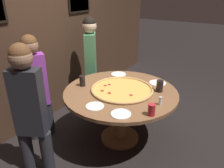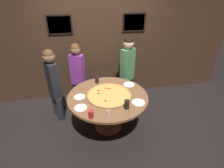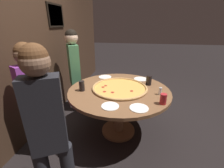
{
  "view_description": "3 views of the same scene",
  "coord_description": "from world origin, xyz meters",
  "px_view_note": "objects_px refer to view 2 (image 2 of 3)",
  "views": [
    {
      "loc": [
        -2.17,
        -1.24,
        1.94
      ],
      "look_at": [
        -0.07,
        0.09,
        0.84
      ],
      "focal_mm": 35.0,
      "sensor_mm": 36.0,
      "label": 1
    },
    {
      "loc": [
        -0.38,
        -2.59,
        2.45
      ],
      "look_at": [
        0.09,
        0.07,
        0.93
      ],
      "focal_mm": 28.0,
      "sensor_mm": 36.0,
      "label": 2
    },
    {
      "loc": [
        -1.95,
        -0.24,
        1.6
      ],
      "look_at": [
        -0.09,
        0.09,
        0.85
      ],
      "focal_mm": 24.0,
      "sensor_mm": 36.0,
      "label": 3
    }
  ],
  "objects_px": {
    "white_plate_left_side": "(79,97)",
    "condiment_shaker": "(108,113)",
    "white_plate_near_front": "(139,102)",
    "white_plate_right_side": "(129,85)",
    "giant_pizza": "(109,95)",
    "white_plate_beside_cup": "(81,108)",
    "drink_cup_beside_pizza": "(127,104)",
    "drink_cup_by_shaker": "(97,80)",
    "drink_cup_far_right": "(91,114)",
    "diner_centre_back": "(78,71)",
    "diner_far_right": "(53,82)",
    "diner_far_left": "(127,66)",
    "dining_table": "(108,102)"
  },
  "relations": [
    {
      "from": "white_plate_left_side",
      "to": "condiment_shaker",
      "type": "xyz_separation_m",
      "value": [
        0.42,
        -0.59,
        0.05
      ]
    },
    {
      "from": "white_plate_near_front",
      "to": "white_plate_right_side",
      "type": "bearing_deg",
      "value": 90.19
    },
    {
      "from": "giant_pizza",
      "to": "condiment_shaker",
      "type": "xyz_separation_m",
      "value": [
        -0.1,
        -0.55,
        0.04
      ]
    },
    {
      "from": "white_plate_beside_cup",
      "to": "white_plate_near_front",
      "type": "bearing_deg",
      "value": -1.27
    },
    {
      "from": "drink_cup_beside_pizza",
      "to": "condiment_shaker",
      "type": "xyz_separation_m",
      "value": [
        -0.32,
        -0.13,
        -0.02
      ]
    },
    {
      "from": "drink_cup_by_shaker",
      "to": "condiment_shaker",
      "type": "distance_m",
      "value": 1.06
    },
    {
      "from": "drink_cup_far_right",
      "to": "condiment_shaker",
      "type": "bearing_deg",
      "value": 0.56
    },
    {
      "from": "drink_cup_by_shaker",
      "to": "white_plate_left_side",
      "type": "distance_m",
      "value": 0.59
    },
    {
      "from": "drink_cup_by_shaker",
      "to": "white_plate_right_side",
      "type": "height_order",
      "value": "drink_cup_by_shaker"
    },
    {
      "from": "drink_cup_beside_pizza",
      "to": "diner_centre_back",
      "type": "relative_size",
      "value": 0.1
    },
    {
      "from": "diner_far_right",
      "to": "white_plate_left_side",
      "type": "bearing_deg",
      "value": -161.67
    },
    {
      "from": "white_plate_left_side",
      "to": "diner_centre_back",
      "type": "xyz_separation_m",
      "value": [
        -0.02,
        0.94,
        0.07
      ]
    },
    {
      "from": "white_plate_right_side",
      "to": "diner_far_left",
      "type": "xyz_separation_m",
      "value": [
        0.13,
        0.62,
        0.12
      ]
    },
    {
      "from": "diner_centre_back",
      "to": "diner_far_left",
      "type": "distance_m",
      "value": 1.12
    },
    {
      "from": "drink_cup_by_shaker",
      "to": "white_plate_near_front",
      "type": "bearing_deg",
      "value": -52.72
    },
    {
      "from": "white_plate_left_side",
      "to": "drink_cup_by_shaker",
      "type": "bearing_deg",
      "value": 52.38
    },
    {
      "from": "white_plate_right_side",
      "to": "white_plate_left_side",
      "type": "height_order",
      "value": "same"
    },
    {
      "from": "white_plate_beside_cup",
      "to": "diner_far_left",
      "type": "xyz_separation_m",
      "value": [
        1.08,
        1.21,
        0.12
      ]
    },
    {
      "from": "drink_cup_far_right",
      "to": "white_plate_left_side",
      "type": "height_order",
      "value": "drink_cup_far_right"
    },
    {
      "from": "white_plate_beside_cup",
      "to": "white_plate_near_front",
      "type": "relative_size",
      "value": 0.93
    },
    {
      "from": "drink_cup_beside_pizza",
      "to": "diner_far_left",
      "type": "height_order",
      "value": "diner_far_left"
    },
    {
      "from": "diner_far_right",
      "to": "diner_centre_back",
      "type": "distance_m",
      "value": 0.66
    },
    {
      "from": "drink_cup_by_shaker",
      "to": "diner_centre_back",
      "type": "distance_m",
      "value": 0.61
    },
    {
      "from": "giant_pizza",
      "to": "white_plate_left_side",
      "type": "height_order",
      "value": "giant_pizza"
    },
    {
      "from": "giant_pizza",
      "to": "diner_far_right",
      "type": "distance_m",
      "value": 1.13
    },
    {
      "from": "giant_pizza",
      "to": "drink_cup_by_shaker",
      "type": "distance_m",
      "value": 0.54
    },
    {
      "from": "white_plate_left_side",
      "to": "condiment_shaker",
      "type": "height_order",
      "value": "condiment_shaker"
    },
    {
      "from": "condiment_shaker",
      "to": "diner_far_left",
      "type": "height_order",
      "value": "diner_far_left"
    },
    {
      "from": "white_plate_near_front",
      "to": "drink_cup_far_right",
      "type": "bearing_deg",
      "value": -162.88
    },
    {
      "from": "drink_cup_beside_pizza",
      "to": "diner_centre_back",
      "type": "distance_m",
      "value": 1.59
    },
    {
      "from": "drink_cup_beside_pizza",
      "to": "white_plate_left_side",
      "type": "bearing_deg",
      "value": 148.27
    },
    {
      "from": "drink_cup_far_right",
      "to": "diner_far_left",
      "type": "distance_m",
      "value": 1.76
    },
    {
      "from": "drink_cup_by_shaker",
      "to": "drink_cup_beside_pizza",
      "type": "relative_size",
      "value": 0.96
    },
    {
      "from": "diner_far_left",
      "to": "drink_cup_by_shaker",
      "type": "bearing_deg",
      "value": -2.84
    },
    {
      "from": "dining_table",
      "to": "white_plate_near_front",
      "type": "distance_m",
      "value": 0.59
    },
    {
      "from": "giant_pizza",
      "to": "drink_cup_far_right",
      "type": "xyz_separation_m",
      "value": [
        -0.36,
        -0.55,
        0.05
      ]
    },
    {
      "from": "white_plate_beside_cup",
      "to": "white_plate_near_front",
      "type": "distance_m",
      "value": 0.96
    },
    {
      "from": "dining_table",
      "to": "white_plate_right_side",
      "type": "relative_size",
      "value": 6.47
    },
    {
      "from": "dining_table",
      "to": "drink_cup_by_shaker",
      "type": "xyz_separation_m",
      "value": [
        -0.14,
        0.5,
        0.22
      ]
    },
    {
      "from": "white_plate_right_side",
      "to": "drink_cup_by_shaker",
      "type": "bearing_deg",
      "value": 162.69
    },
    {
      "from": "diner_far_left",
      "to": "condiment_shaker",
      "type": "bearing_deg",
      "value": 32.63
    },
    {
      "from": "white_plate_near_front",
      "to": "white_plate_left_side",
      "type": "bearing_deg",
      "value": 160.63
    },
    {
      "from": "giant_pizza",
      "to": "diner_far_left",
      "type": "xyz_separation_m",
      "value": [
        0.57,
        0.94,
        0.11
      ]
    },
    {
      "from": "white_plate_left_side",
      "to": "condiment_shaker",
      "type": "bearing_deg",
      "value": -54.51
    },
    {
      "from": "white_plate_right_side",
      "to": "condiment_shaker",
      "type": "bearing_deg",
      "value": -122.56
    },
    {
      "from": "condiment_shaker",
      "to": "white_plate_beside_cup",
      "type": "bearing_deg",
      "value": 146.53
    },
    {
      "from": "drink_cup_beside_pizza",
      "to": "drink_cup_by_shaker",
      "type": "bearing_deg",
      "value": 112.42
    },
    {
      "from": "dining_table",
      "to": "drink_cup_beside_pizza",
      "type": "xyz_separation_m",
      "value": [
        0.24,
        -0.42,
        0.22
      ]
    },
    {
      "from": "diner_far_left",
      "to": "white_plate_right_side",
      "type": "bearing_deg",
      "value": 45.74
    },
    {
      "from": "diner_far_right",
      "to": "drink_cup_by_shaker",
      "type": "bearing_deg",
      "value": -117.62
    }
  ]
}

